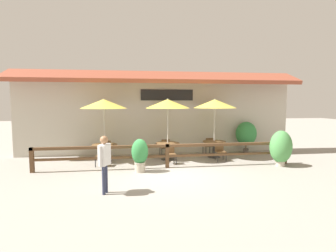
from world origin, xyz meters
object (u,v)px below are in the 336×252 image
Objects in this scene: chair_middle_streetside at (170,153)px; dining_table_near at (105,148)px; potted_plant_entrance_palm at (140,154)px; dining_table_middle at (168,146)px; chair_far_wallside at (208,145)px; patio_umbrella_far at (215,104)px; patio_umbrella_near at (104,104)px; dining_table_far at (214,144)px; potted_plant_small_flowering at (281,147)px; potted_plant_corner_fern at (246,134)px; chair_middle_wallside at (165,147)px; chair_near_wallside at (106,148)px; chair_far_streetside at (220,150)px; chair_near_streetside at (102,155)px; patio_umbrella_middle at (168,104)px; pedestrian at (104,157)px.

dining_table_near is at bearing 160.70° from chair_middle_streetside.
potted_plant_entrance_palm reaches higher than chair_middle_streetside.
dining_table_middle is 2.42m from chair_far_wallside.
patio_umbrella_far reaches higher than dining_table_middle.
patio_umbrella_near is 5.46m from dining_table_far.
potted_plant_corner_fern is (-0.17, 2.90, 0.21)m from potted_plant_small_flowering.
patio_umbrella_near is at bearing 8.62° from chair_middle_wallside.
potted_plant_corner_fern is (4.29, 0.20, 0.52)m from chair_middle_wallside.
patio_umbrella_near reaches higher than dining_table_far.
patio_umbrella_near is 2.23m from chair_near_wallside.
dining_table_far is (5.10, 0.19, -1.94)m from patio_umbrella_near.
chair_far_wallside is (-0.05, 0.76, -0.15)m from dining_table_far.
chair_near_wallside is 1.00× the size of chair_far_streetside.
chair_near_streetside is 5.39m from chair_far_wallside.
patio_umbrella_far reaches higher than chair_far_streetside.
patio_umbrella_far is 3.49m from potted_plant_small_flowering.
chair_near_wallside is 2.80m from chair_middle_wallside.
dining_table_middle is 0.67× the size of potted_plant_corner_fern.
patio_umbrella_middle is 3.32× the size of chair_far_streetside.
chair_near_wallside is at bearing 23.60° from pedestrian.
dining_table_near is 1.30× the size of chair_near_wallside.
patio_umbrella_near is 4.47m from pedestrian.
chair_near_streetside is 1.00× the size of chair_middle_wallside.
chair_near_streetside is at bearing -169.49° from patio_umbrella_far.
potted_plant_corner_fern is (1.96, 1.59, 0.52)m from chair_far_streetside.
dining_table_middle is at bearing 166.16° from chair_far_streetside.
dining_table_near is 4.24m from pedestrian.
dining_table_near is 2.93m from chair_middle_wallside.
chair_far_streetside is (5.14, -0.56, -2.09)m from patio_umbrella_near.
chair_middle_streetside is at bearing 166.35° from potted_plant_small_flowering.
potted_plant_small_flowering is 0.91× the size of potted_plant_corner_fern.
patio_umbrella_far is at bearing 0.00° from dining_table_far.
patio_umbrella_near reaches higher than potted_plant_entrance_palm.
potted_plant_corner_fern is at bearing 173.73° from chair_near_wallside.
potted_plant_small_flowering is 7.28m from pedestrian.
dining_table_far is 4.21m from potted_plant_entrance_palm.
chair_far_streetside is at bearing -13.96° from dining_table_middle.
chair_near_streetside is 5.65m from patio_umbrella_far.
chair_far_wallside is (-0.05, 0.76, -2.09)m from patio_umbrella_far.
chair_near_wallside is 0.30× the size of patio_umbrella_far.
patio_umbrella_middle is at bearing 156.98° from potted_plant_small_flowering.
patio_umbrella_far is at bearing 21.71° from chair_near_streetside.
chair_near_wallside is at bearing 89.82° from dining_table_near.
dining_table_middle is 4.41m from potted_plant_corner_fern.
dining_table_near is 1.00× the size of dining_table_far.
chair_far_wallside is at bearing 93.58° from patio_umbrella_far.
chair_far_streetside is 0.67× the size of potted_plant_entrance_palm.
patio_umbrella_near is 5.11m from patio_umbrella_far.
patio_umbrella_middle is 4.66m from potted_plant_corner_fern.
potted_plant_entrance_palm is (1.48, -2.71, 0.22)m from chair_near_wallside.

